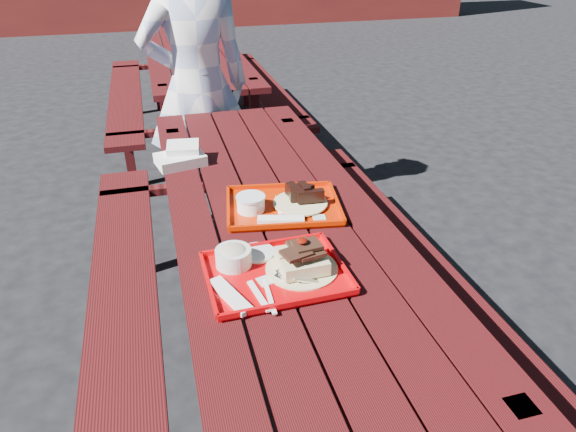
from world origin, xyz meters
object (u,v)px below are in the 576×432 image
object	(u,v)px
picnic_table_near	(278,257)
picnic_table_far	(195,75)
far_tray	(281,205)
near_tray	(274,265)
person	(197,88)

from	to	relation	value
picnic_table_near	picnic_table_far	size ratio (longest dim) A/B	1.00
picnic_table_near	picnic_table_far	xyz separation A→B (m)	(0.00, 2.80, 0.00)
picnic_table_far	far_tray	world-z (taller)	far_tray
picnic_table_near	near_tray	xyz separation A→B (m)	(-0.10, -0.35, 0.22)
far_tray	picnic_table_near	bearing A→B (deg)	-136.79
person	far_tray	bearing A→B (deg)	91.00
picnic_table_near	far_tray	xyz separation A→B (m)	(0.02, 0.02, 0.21)
near_tray	person	size ratio (longest dim) A/B	0.24
picnic_table_near	far_tray	bearing A→B (deg)	43.21
near_tray	person	bearing A→B (deg)	90.73
picnic_table_far	picnic_table_near	bearing A→B (deg)	-90.00
far_tray	person	xyz separation A→B (m)	(-0.14, 1.34, 0.08)
picnic_table_near	picnic_table_far	distance (m)	2.80
picnic_table_near	person	xyz separation A→B (m)	(-0.12, 1.36, 0.29)
far_tray	near_tray	bearing A→B (deg)	-107.96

